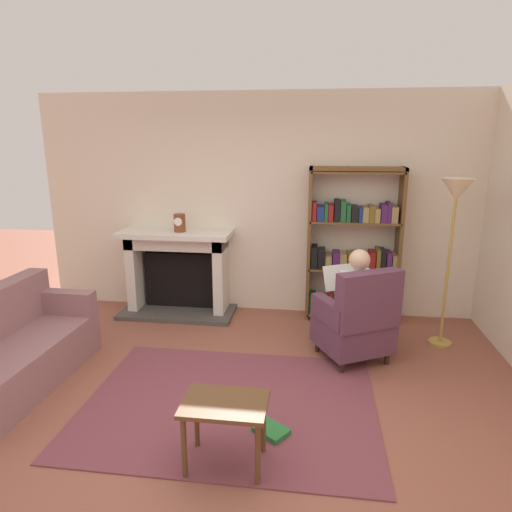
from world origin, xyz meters
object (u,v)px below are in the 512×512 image
at_px(bookshelf, 353,250).
at_px(side_table, 225,412).
at_px(fireplace, 179,268).
at_px(seated_reader, 351,298).
at_px(armchair_reading, 357,321).
at_px(mantel_clock, 180,223).
at_px(floor_lamp, 455,205).
at_px(sofa_floral, 8,354).

xyz_separation_m(bookshelf, side_table, (-1.00, -2.74, -0.46)).
height_order(fireplace, side_table, fireplace).
relative_size(bookshelf, seated_reader, 1.61).
distance_m(fireplace, armchair_reading, 2.39).
distance_m(bookshelf, seated_reader, 1.04).
relative_size(mantel_clock, bookshelf, 0.12).
bearing_deg(fireplace, floor_lamp, -10.61).
bearing_deg(bookshelf, floor_lamp, -33.43).
height_order(armchair_reading, floor_lamp, floor_lamp).
relative_size(fireplace, floor_lamp, 0.80).
xyz_separation_m(mantel_clock, seated_reader, (2.00, -0.88, -0.55)).
height_order(fireplace, floor_lamp, floor_lamp).
distance_m(sofa_floral, side_table, 2.21).
bearing_deg(side_table, armchair_reading, 58.82).
bearing_deg(side_table, sofa_floral, 160.92).
bearing_deg(seated_reader, floor_lamp, 173.46).
height_order(sofa_floral, floor_lamp, floor_lamp).
height_order(bookshelf, floor_lamp, bookshelf).
bearing_deg(floor_lamp, fireplace, 169.39).
height_order(fireplace, seated_reader, seated_reader).
relative_size(sofa_floral, side_table, 3.06).
relative_size(fireplace, sofa_floral, 0.83).
distance_m(fireplace, sofa_floral, 2.21).
height_order(armchair_reading, side_table, armchair_reading).
bearing_deg(bookshelf, seated_reader, -94.21).
relative_size(bookshelf, side_table, 3.29).
bearing_deg(armchair_reading, floor_lamp, 179.72).
xyz_separation_m(seated_reader, floor_lamp, (1.00, 0.40, 0.88)).
bearing_deg(floor_lamp, seated_reader, -158.14).
relative_size(fireplace, side_table, 2.53).
xyz_separation_m(sofa_floral, floor_lamp, (4.02, 1.41, 1.18)).
height_order(mantel_clock, floor_lamp, floor_lamp).
bearing_deg(armchair_reading, sofa_floral, -12.00).
height_order(seated_reader, side_table, seated_reader).
height_order(bookshelf, armchair_reading, bookshelf).
relative_size(fireplace, armchair_reading, 1.46).
height_order(mantel_clock, seated_reader, mantel_clock).
relative_size(armchair_reading, sofa_floral, 0.57).
bearing_deg(bookshelf, armchair_reading, -90.95).
bearing_deg(side_table, fireplace, 112.87).
bearing_deg(armchair_reading, mantel_clock, -53.84).
xyz_separation_m(bookshelf, armchair_reading, (-0.02, -1.11, -0.44)).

